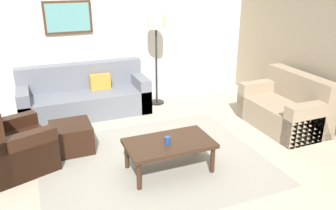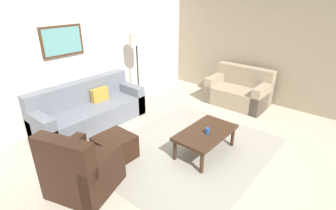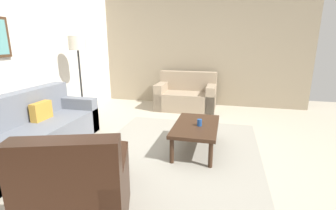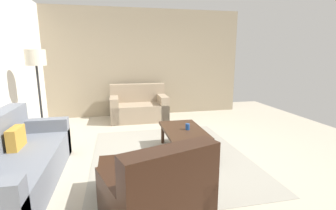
% 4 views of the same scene
% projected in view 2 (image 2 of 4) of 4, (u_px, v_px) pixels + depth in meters
% --- Properties ---
extents(ground_plane, '(8.00, 8.00, 0.00)m').
position_uv_depth(ground_plane, '(187.00, 149.00, 4.45)').
color(ground_plane, '#B2A893').
extents(rear_partition, '(6.00, 0.12, 2.80)m').
position_uv_depth(rear_partition, '(91.00, 49.00, 5.42)').
color(rear_partition, silver).
rests_on(rear_partition, ground_plane).
extents(stone_feature_panel, '(0.12, 5.20, 2.80)m').
position_uv_depth(stone_feature_panel, '(265.00, 44.00, 5.97)').
color(stone_feature_panel, gray).
rests_on(stone_feature_panel, ground_plane).
extents(area_rug, '(2.94, 2.44, 0.01)m').
position_uv_depth(area_rug, '(187.00, 149.00, 4.45)').
color(area_rug, gray).
rests_on(area_rug, ground_plane).
extents(couch_main, '(2.22, 0.86, 0.88)m').
position_uv_depth(couch_main, '(88.00, 111.00, 5.21)').
color(couch_main, slate).
rests_on(couch_main, ground_plane).
extents(couch_loveseat, '(0.86, 1.40, 0.88)m').
position_uv_depth(couch_loveseat, '(239.00, 92.00, 6.19)').
color(couch_loveseat, gray).
rests_on(couch_loveseat, ground_plane).
extents(armchair_leather, '(1.02, 1.02, 0.95)m').
position_uv_depth(armchair_leather, '(81.00, 173.00, 3.40)').
color(armchair_leather, black).
rests_on(armchair_leather, ground_plane).
extents(ottoman, '(0.56, 0.56, 0.40)m').
position_uv_depth(ottoman, '(115.00, 147.00, 4.15)').
color(ottoman, black).
rests_on(ottoman, ground_plane).
extents(coffee_table, '(1.10, 0.64, 0.41)m').
position_uv_depth(coffee_table, '(206.00, 134.00, 4.23)').
color(coffee_table, '#382316').
rests_on(coffee_table, ground_plane).
extents(cup, '(0.07, 0.07, 0.10)m').
position_uv_depth(cup, '(207.00, 131.00, 4.13)').
color(cup, '#1E478C').
rests_on(cup, coffee_table).
extents(lamp_standing, '(0.32, 0.32, 1.71)m').
position_uv_depth(lamp_standing, '(137.00, 46.00, 5.69)').
color(lamp_standing, black).
rests_on(lamp_standing, ground_plane).
extents(framed_artwork, '(0.82, 0.04, 0.57)m').
position_uv_depth(framed_artwork, '(62.00, 41.00, 4.80)').
color(framed_artwork, '#472D1C').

